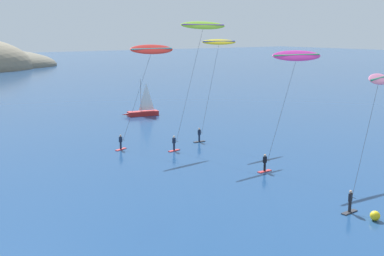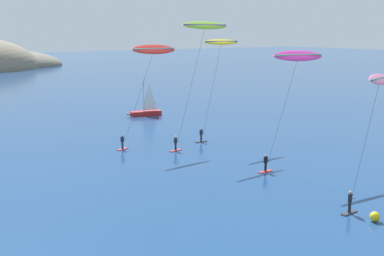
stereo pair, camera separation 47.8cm
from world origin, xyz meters
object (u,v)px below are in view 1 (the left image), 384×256
at_px(kitesurfer_lime, 201,34).
at_px(marker_buoy, 375,216).
at_px(kitesurfer_magenta, 295,63).
at_px(kitesurfer_pink, 376,92).
at_px(kitesurfer_yellow, 217,51).
at_px(kitesurfer_red, 150,55).
at_px(sailboat_near, 141,112).

xyz_separation_m(kitesurfer_lime, marker_buoy, (-3.33, -25.08, -12.37)).
bearing_deg(kitesurfer_lime, kitesurfer_magenta, -80.77).
height_order(kitesurfer_pink, kitesurfer_yellow, kitesurfer_yellow).
bearing_deg(kitesurfer_red, marker_buoy, -88.31).
height_order(kitesurfer_pink, kitesurfer_red, kitesurfer_red).
relative_size(kitesurfer_pink, kitesurfer_magenta, 0.87).
xyz_separation_m(kitesurfer_magenta, kitesurfer_yellow, (1.71, 13.96, 0.59)).
bearing_deg(sailboat_near, kitesurfer_red, -115.73).
bearing_deg(kitesurfer_yellow, kitesurfer_magenta, -97.00).
relative_size(sailboat_near, marker_buoy, 8.51).
distance_m(sailboat_near, kitesurfer_red, 21.89).
relative_size(kitesurfer_pink, marker_buoy, 14.03).
height_order(kitesurfer_red, marker_buoy, kitesurfer_red).
distance_m(kitesurfer_pink, kitesurfer_yellow, 23.88).
distance_m(kitesurfer_lime, kitesurfer_magenta, 12.57).
xyz_separation_m(kitesurfer_lime, kitesurfer_pink, (0.68, -21.77, -4.28)).
relative_size(kitesurfer_lime, kitesurfer_magenta, 1.25).
height_order(kitesurfer_pink, marker_buoy, kitesurfer_pink).
relative_size(kitesurfer_yellow, marker_buoy, 17.35).
xyz_separation_m(kitesurfer_magenta, marker_buoy, (-5.30, -12.95, -9.74)).
bearing_deg(kitesurfer_magenta, sailboat_near, 86.03).
distance_m(kitesurfer_yellow, marker_buoy, 29.66).
distance_m(kitesurfer_lime, kitesurfer_red, 6.33).
bearing_deg(kitesurfer_magenta, kitesurfer_lime, 99.23).
relative_size(kitesurfer_magenta, kitesurfer_yellow, 0.93).
bearing_deg(kitesurfer_yellow, kitesurfer_pink, -97.27).
xyz_separation_m(sailboat_near, kitesurfer_magenta, (-2.35, -33.91, 9.45)).
distance_m(kitesurfer_pink, marker_buoy, 9.62).
bearing_deg(sailboat_near, kitesurfer_magenta, -93.97).
relative_size(kitesurfer_magenta, kitesurfer_red, 0.98).
distance_m(kitesurfer_magenta, marker_buoy, 17.04).
xyz_separation_m(sailboat_near, kitesurfer_lime, (-4.32, -21.78, 12.08)).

